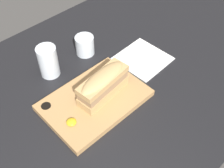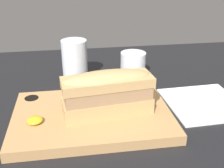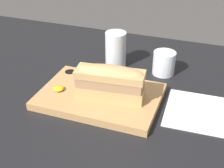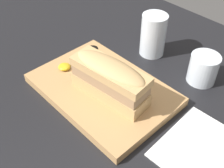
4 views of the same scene
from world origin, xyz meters
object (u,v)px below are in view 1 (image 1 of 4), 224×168
Objects in this scene: serving_board at (95,100)px; napkin at (143,59)px; sandwich at (103,84)px; wine_glass at (85,46)px; water_glass at (49,63)px.

serving_board reaches higher than napkin.
napkin is at bearing 9.35° from sandwich.
serving_board is 4.46× the size of wine_glass.
water_glass is (-2.77, 21.66, 4.13)cm from serving_board.
sandwich is (3.40, -0.75, 6.24)cm from serving_board.
water_glass reaches higher than sandwich.
napkin is at bearing -53.07° from wine_glass.
wine_glass is at bearing 57.12° from serving_board.
water_glass is (-6.17, 22.41, -2.11)cm from sandwich.
napkin is (27.83, 3.27, -0.91)cm from serving_board.
napkin is (13.82, -18.39, -3.37)cm from wine_glass.
serving_board is at bearing -122.88° from wine_glass.
sandwich is 25.09cm from wine_glass.
wine_glass is 0.41× the size of napkin.
wine_glass reaches higher than serving_board.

